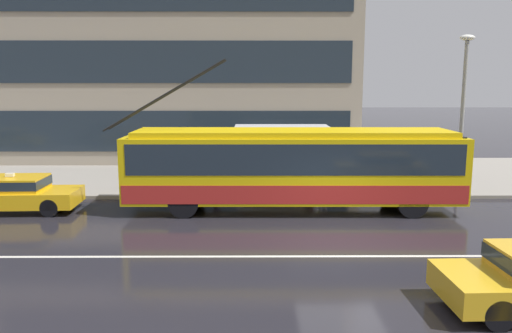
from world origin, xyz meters
The scene contains 10 objects.
ground_plane centered at (0.00, 0.00, 0.00)m, with size 160.00×160.00×0.00m, color #232127.
sidewalk_slab centered at (0.00, 10.37, 0.07)m, with size 80.00×10.00×0.14m, color gray.
lane_centre_line centered at (0.00, -1.20, 0.00)m, with size 72.00×0.14×0.01m, color silver.
trolleybus centered at (-1.15, 3.77, 1.60)m, with size 12.59×2.62×5.37m.
taxi_queued_behind_bus centered at (-11.10, 3.54, 0.70)m, with size 4.38×1.93×1.39m.
bus_shelter centered at (-1.39, 7.17, 2.11)m, with size 3.91×1.68×2.64m.
pedestrian_at_shelter centered at (3.40, 8.15, 1.13)m, with size 0.49×0.49×1.67m.
pedestrian_approaching_curb centered at (-4.25, 7.88, 1.18)m, with size 0.47×0.47×1.76m.
pedestrian_walking_past centered at (-0.14, 7.47, 1.63)m, with size 1.22×1.22×1.92m.
street_lamp centered at (5.78, 6.05, 3.87)m, with size 0.60×0.32×6.27m.
Camera 1 is at (-2.58, -13.79, 4.55)m, focal length 34.86 mm.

